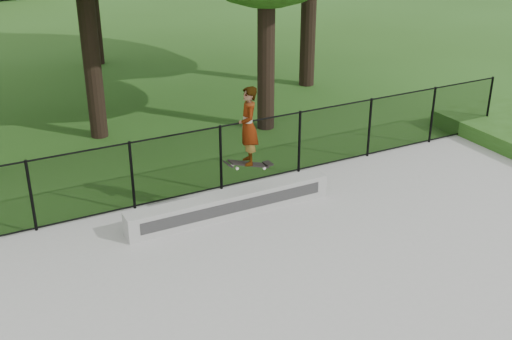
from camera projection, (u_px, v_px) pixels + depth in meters
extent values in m
cube|color=#9B9C97|center=(231.00, 204.00, 13.05)|extent=(4.41, 0.40, 0.49)
cube|color=black|center=(248.00, 164.00, 12.63)|extent=(0.81, 0.23, 0.27)
imported|color=#A2CBD6|center=(248.00, 126.00, 12.30)|extent=(0.53, 0.65, 1.56)
cylinder|color=black|center=(31.00, 196.00, 12.26)|extent=(0.06, 0.06, 1.50)
cylinder|color=black|center=(132.00, 176.00, 13.11)|extent=(0.06, 0.06, 1.50)
cylinder|color=black|center=(221.00, 158.00, 13.96)|extent=(0.06, 0.06, 1.50)
cylinder|color=black|center=(299.00, 142.00, 14.80)|extent=(0.06, 0.06, 1.50)
cylinder|color=black|center=(369.00, 128.00, 15.65)|extent=(0.06, 0.06, 1.50)
cylinder|color=black|center=(432.00, 115.00, 16.50)|extent=(0.06, 0.06, 1.50)
cylinder|color=black|center=(489.00, 104.00, 17.35)|extent=(0.06, 0.06, 1.50)
cylinder|color=black|center=(220.00, 127.00, 13.66)|extent=(16.00, 0.04, 0.04)
cylinder|color=black|center=(222.00, 187.00, 14.24)|extent=(16.00, 0.04, 0.04)
cube|color=black|center=(221.00, 158.00, 13.96)|extent=(16.00, 0.01, 1.50)
cylinder|color=black|center=(309.00, 2.00, 20.62)|extent=(0.44, 0.44, 5.50)
cylinder|color=black|center=(266.00, 47.00, 17.04)|extent=(0.44, 0.44, 4.55)
cylinder|color=black|center=(89.00, 38.00, 16.26)|extent=(0.44, 0.44, 5.35)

